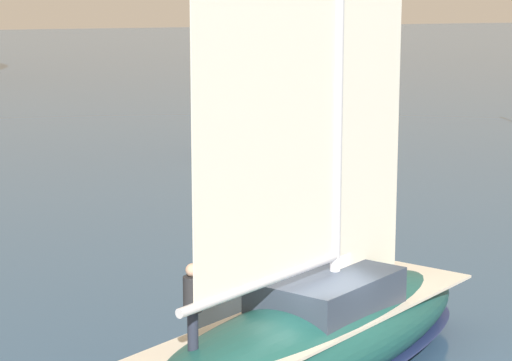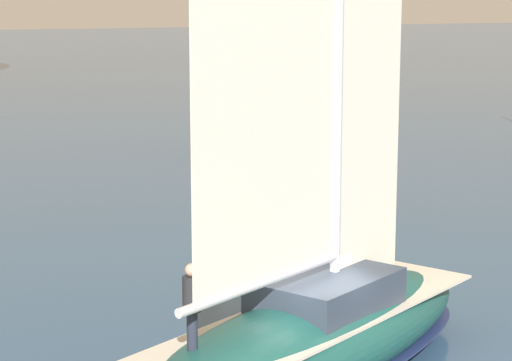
{
  "view_description": "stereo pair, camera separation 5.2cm",
  "coord_description": "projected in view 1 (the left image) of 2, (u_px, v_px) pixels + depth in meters",
  "views": [
    {
      "loc": [
        -8.39,
        -17.66,
        7.99
      ],
      "look_at": [
        0.0,
        3.0,
        3.76
      ],
      "focal_mm": 70.0,
      "sensor_mm": 36.0,
      "label": 1
    },
    {
      "loc": [
        -8.34,
        -17.68,
        7.99
      ],
      "look_at": [
        0.0,
        3.0,
        3.76
      ],
      "focal_mm": 70.0,
      "sensor_mm": 36.0,
      "label": 2
    }
  ],
  "objects": [
    {
      "name": "sailboat_main",
      "position": [
        311.0,
        330.0,
        20.46
      ],
      "size": [
        10.92,
        8.02,
        14.89
      ],
      "color": "#194C47",
      "rests_on": "ground"
    },
    {
      "name": "sailboat_moored_mid_channel",
      "position": [
        236.0,
        140.0,
        49.44
      ],
      "size": [
        5.41,
        5.51,
        8.32
      ],
      "color": "navy",
      "rests_on": "ground"
    }
  ]
}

